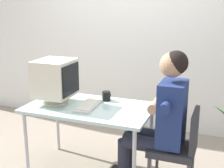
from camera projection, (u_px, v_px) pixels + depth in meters
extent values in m
cube|color=silver|center=(155.00, 18.00, 3.99)|extent=(8.00, 0.10, 3.00)
cylinder|color=#B7B7BC|center=(26.00, 144.00, 3.05)|extent=(0.04, 0.04, 0.68)
cylinder|color=#B7B7BC|center=(134.00, 165.00, 2.67)|extent=(0.04, 0.04, 0.68)
cylinder|color=#B7B7BC|center=(58.00, 123.00, 3.60)|extent=(0.04, 0.04, 0.68)
cylinder|color=#B7B7BC|center=(151.00, 137.00, 3.21)|extent=(0.04, 0.04, 0.68)
cube|color=silver|center=(90.00, 108.00, 3.04)|extent=(1.24, 0.72, 0.03)
cylinder|color=beige|center=(56.00, 102.00, 3.14)|extent=(0.26, 0.26, 0.02)
cylinder|color=beige|center=(56.00, 98.00, 3.13)|extent=(0.06, 0.06, 0.06)
cube|color=beige|center=(55.00, 78.00, 3.07)|extent=(0.34, 0.38, 0.36)
cube|color=black|center=(71.00, 80.00, 3.01)|extent=(0.01, 0.32, 0.30)
cube|color=silver|center=(88.00, 106.00, 3.01)|extent=(0.19, 0.42, 0.02)
cube|color=beige|center=(88.00, 104.00, 3.01)|extent=(0.16, 0.38, 0.01)
cylinder|color=#4C4C51|center=(157.00, 159.00, 3.08)|extent=(0.03, 0.03, 0.38)
cylinder|color=#4C4C51|center=(192.00, 165.00, 2.96)|extent=(0.03, 0.03, 0.38)
cube|color=#2D2D33|center=(172.00, 149.00, 2.80)|extent=(0.40, 0.40, 0.06)
cube|color=#2D2D33|center=(194.00, 130.00, 2.69)|extent=(0.04, 0.36, 0.36)
cube|color=navy|center=(172.00, 114.00, 2.72)|extent=(0.22, 0.34, 0.58)
sphere|color=#A57A5B|center=(172.00, 65.00, 2.62)|extent=(0.22, 0.22, 0.22)
sphere|color=black|center=(176.00, 63.00, 2.60)|extent=(0.21, 0.21, 0.21)
cylinder|color=#262838|center=(146.00, 144.00, 2.79)|extent=(0.42, 0.14, 0.14)
cylinder|color=#262838|center=(150.00, 136.00, 2.95)|extent=(0.42, 0.14, 0.14)
cylinder|color=#262838|center=(123.00, 163.00, 2.92)|extent=(0.11, 0.11, 0.46)
cylinder|color=#262838|center=(129.00, 154.00, 3.08)|extent=(0.11, 0.11, 0.46)
cylinder|color=navy|center=(166.00, 107.00, 2.52)|extent=(0.09, 0.14, 0.09)
cylinder|color=navy|center=(175.00, 94.00, 2.88)|extent=(0.09, 0.14, 0.09)
cylinder|color=#A57A5B|center=(157.00, 104.00, 2.75)|extent=(0.09, 0.34, 0.09)
cylinder|color=black|center=(106.00, 96.00, 3.20)|extent=(0.09, 0.09, 0.10)
torus|color=black|center=(108.00, 95.00, 3.24)|extent=(0.07, 0.01, 0.07)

